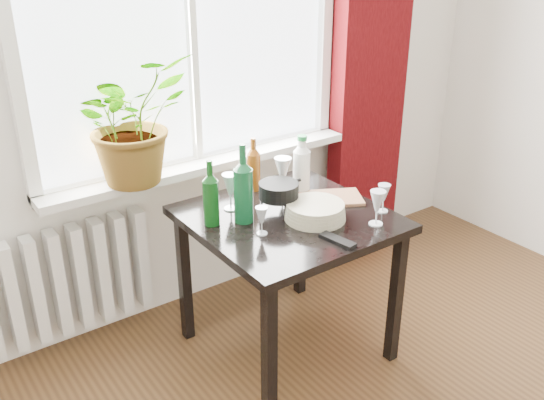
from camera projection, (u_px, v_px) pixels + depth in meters
window at (188, 6)px, 2.85m from camera, size 1.72×0.08×1.62m
windowsill at (203, 164)px, 3.12m from camera, size 1.72×0.20×0.04m
curtain at (372, 48)px, 3.49m from camera, size 0.50×0.12×2.56m
radiator at (69, 280)px, 2.93m from camera, size 0.80×0.10×0.55m
table at (288, 233)px, 2.80m from camera, size 0.85×0.85×0.74m
potted_plant at (131, 120)px, 2.74m from camera, size 0.63×0.57×0.59m
wine_bottle_left at (211, 193)px, 2.62m from camera, size 0.08×0.08×0.30m
wine_bottle_right at (243, 183)px, 2.64m from camera, size 0.11×0.11×0.37m
bottle_amber at (254, 164)px, 2.97m from camera, size 0.07×0.07×0.28m
cleaning_bottle at (302, 164)px, 2.94m from camera, size 0.11×0.11×0.30m
wineglass_front_right at (377, 208)px, 2.64m from camera, size 0.08×0.08×0.16m
wineglass_far_right at (383, 198)px, 2.77m from camera, size 0.07×0.07×0.14m
wineglass_back_center at (283, 176)px, 2.93m from camera, size 0.11×0.11×0.20m
wineglass_back_left at (230, 191)px, 2.79m from camera, size 0.08×0.08×0.18m
wineglass_front_left at (262, 221)px, 2.57m from camera, size 0.06×0.06×0.13m
plate_stack at (315, 211)px, 2.71m from camera, size 0.36×0.36×0.07m
fondue_pot at (279, 197)px, 2.77m from camera, size 0.24×0.22×0.14m
tv_remote at (338, 240)px, 2.53m from camera, size 0.08×0.17×0.02m
cutting_board at (331, 198)px, 2.91m from camera, size 0.35×0.30×0.02m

